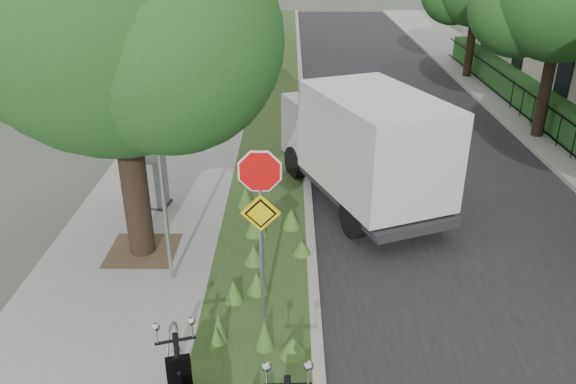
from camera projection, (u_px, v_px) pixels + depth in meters
name	position (u px, v px, depth m)	size (l,w,h in m)	color
ground	(347.00, 347.00, 9.15)	(120.00, 120.00, 0.00)	#4C5147
sidewalk_near	(189.00, 136.00, 18.18)	(3.50, 60.00, 0.12)	gray
verge	(273.00, 136.00, 18.17)	(2.00, 60.00, 0.12)	#29421C
kerb_near	(304.00, 136.00, 18.16)	(0.20, 60.00, 0.13)	#9E9991
road	(412.00, 138.00, 18.17)	(7.00, 60.00, 0.01)	black
kerb_far	(520.00, 137.00, 18.13)	(0.20, 60.00, 0.13)	#9E9991
footpath_far	(573.00, 137.00, 18.13)	(3.20, 60.00, 0.12)	gray
street_tree_main	(109.00, 17.00, 9.70)	(6.21, 5.54, 7.66)	black
bare_post	(162.00, 183.00, 9.89)	(0.08, 0.08, 4.00)	#A5A8AD
bike_hoop	(173.00, 348.00, 8.41)	(0.06, 0.78, 0.77)	#A5A8AD
sign_assembly	(260.00, 204.00, 8.69)	(0.94, 0.08, 3.22)	#A5A8AD
fence_far	(546.00, 119.00, 17.87)	(0.04, 24.00, 1.00)	black
hedge_far	(568.00, 119.00, 17.87)	(1.00, 24.00, 1.10)	#1A491C
box_truck	(363.00, 142.00, 13.30)	(3.90, 5.77, 2.44)	#262628
utility_cabinet	(148.00, 183.00, 13.33)	(0.98, 0.72, 1.21)	#262628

